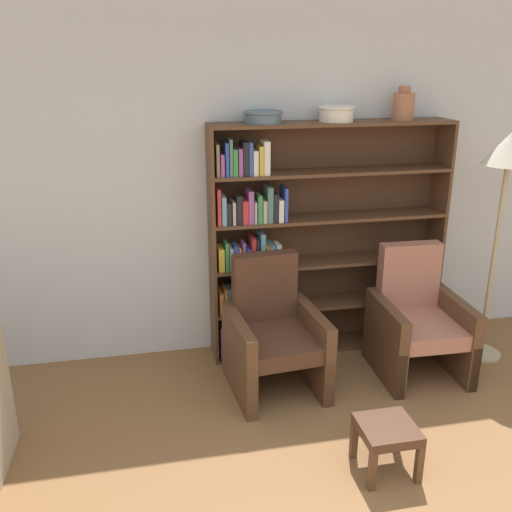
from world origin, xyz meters
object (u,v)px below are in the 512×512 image
Objects in this scene: armchair_leather at (273,336)px; armchair_cushioned at (417,322)px; vase_tall at (403,105)px; bookshelf at (303,243)px; bowl_sage at (263,116)px; floor_lamp at (507,166)px; footstool at (387,434)px; bowl_brass at (336,113)px.

armchair_leather is 1.00× the size of armchair_cushioned.
bookshelf is at bearing 179.07° from vase_tall.
armchair_leather is at bearing -93.43° from bowl_sage.
armchair_cushioned is at bearing -171.56° from floor_lamp.
bowl_sage is 0.30× the size of armchair_leather.
floor_lamp is 5.56× the size of footstool.
footstool is (0.43, -1.04, -0.16)m from armchair_leather.
bowl_sage is 1.03× the size of bowl_brass.
bowl_sage reaches higher than floor_lamp.
bowl_brass is at bearing -144.00° from armchair_leather.
bookshelf is at bearing 176.86° from bowl_brass.
vase_tall reaches higher than armchair_cushioned.
armchair_cushioned is (1.14, 0.00, 0.00)m from armchair_leather.
bookshelf is 5.82× the size of footstool.
vase_tall is at bearing 147.79° from floor_lamp.
vase_tall is 2.43m from footstool.
floor_lamp is (1.76, -0.42, -0.35)m from bowl_sage.
armchair_cushioned is 2.97× the size of footstool.
footstool is (-0.70, -1.04, -0.16)m from armchair_cushioned.
vase_tall is 0.26× the size of armchair_cushioned.
bookshelf is 1.62m from floor_lamp.
armchair_cushioned is (0.55, -0.52, -1.53)m from bowl_brass.
armchair_cushioned is 0.53× the size of floor_lamp.
vase_tall is 0.77× the size of footstool.
bowl_sage is 1.09m from vase_tall.
bowl_sage is 1.94m from armchair_cushioned.
bowl_brass is (0.23, -0.01, 1.01)m from bookshelf.
bookshelf is at bearing 92.57° from footstool.
armchair_leather is 2.97× the size of footstool.
vase_tall is (0.53, 0.00, 0.04)m from bowl_brass.
armchair_cushioned is (1.10, -0.52, -1.51)m from bowl_sage.
bookshelf is 1.05m from bowl_sage.
armchair_leather is 1.14m from footstool.
bookshelf is at bearing 163.14° from floor_lamp.
bookshelf is 1.04m from bowl_brass.
bowl_brass is 1.11× the size of vase_tall.
bowl_sage is at bearing 180.00° from bowl_brass.
vase_tall is at bearing 0.00° from bowl_brass.
footstool is (0.07, -1.57, -0.67)m from bookshelf.
bowl_sage is 0.16× the size of floor_lamp.
armchair_leather is 0.53× the size of floor_lamp.
armchair_leather is 1.14m from armchair_cushioned.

